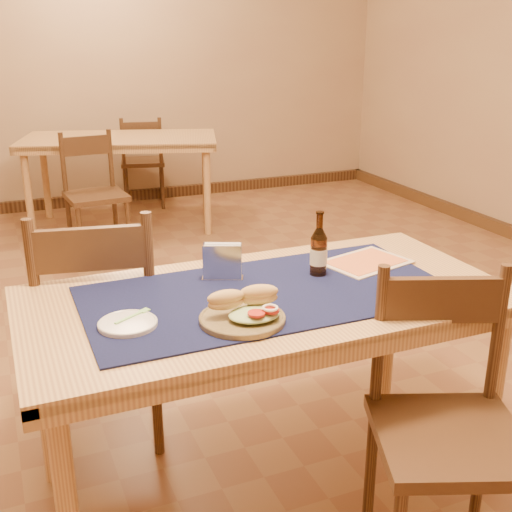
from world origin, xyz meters
name	(u,v)px	position (x,y,z in m)	size (l,w,h in m)	color
room	(189,75)	(0.00, 0.00, 1.40)	(6.04, 7.04, 2.84)	brown
main_table	(268,317)	(0.00, -0.80, 0.67)	(1.60, 0.80, 0.75)	tan
placemat	(268,293)	(0.00, -0.80, 0.75)	(1.20, 0.60, 0.01)	#10143E
baseboard	(199,369)	(0.00, 0.00, 0.05)	(6.00, 7.00, 0.10)	#4D331B
back_table	(120,147)	(0.20, 2.66, 0.67)	(1.71, 1.20, 0.75)	tan
chair_main_far	(99,323)	(-0.48, -0.30, 0.51)	(0.53, 0.53, 0.98)	#4D331B
chair_main_near	(447,423)	(0.35, -1.31, 0.48)	(0.55, 0.55, 0.92)	#4D331B
chair_back_near	(94,192)	(-0.12, 2.06, 0.46)	(0.44, 0.44, 0.88)	#4D331B
chair_back_far	(143,160)	(0.51, 3.22, 0.44)	(0.46, 0.46, 0.84)	#4D331B
sandwich_plate	(245,313)	(-0.15, -0.98, 0.78)	(0.26, 0.26, 0.10)	brown
side_plate	(128,323)	(-0.48, -0.87, 0.76)	(0.17, 0.17, 0.01)	silver
fork	(135,315)	(-0.45, -0.84, 0.77)	(0.12, 0.08, 0.00)	#94E17B
beer_bottle	(319,251)	(0.23, -0.72, 0.84)	(0.06, 0.06, 0.23)	#4C280D
napkin_holder	(222,263)	(-0.09, -0.63, 0.81)	(0.15, 0.10, 0.13)	silver
menu_card	(366,262)	(0.45, -0.68, 0.76)	(0.35, 0.29, 0.01)	beige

